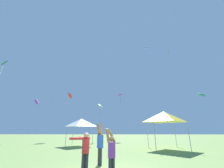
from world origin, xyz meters
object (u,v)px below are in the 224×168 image
Objects in this scene: kite_blue_delta at (147,47)px; kite_red_diamond at (70,95)px; kite_purple_delta at (120,95)px; person_companion_red at (85,148)px; kite_yellow_diamond at (169,51)px; kite_lime_delta at (101,106)px; person_flyer_blue at (100,143)px; person_watcher_purple at (111,152)px; canopy_tent_white at (81,123)px; kite_purple_box at (37,102)px; canopy_tent_yellow at (164,117)px; kite_green_delta at (4,63)px; kite_green_diamond at (202,95)px.

kite_red_diamond is at bearing 138.53° from kite_blue_delta.
kite_purple_delta reaches higher than kite_red_diamond.
kite_blue_delta is (5.88, 9.93, 11.80)m from person_companion_red.
kite_lime_delta is at bearing -157.86° from kite_yellow_diamond.
kite_blue_delta is 0.31× the size of kite_lime_delta.
person_flyer_blue is 1.09× the size of kite_purple_delta.
kite_blue_delta is (4.61, 10.64, 11.85)m from person_watcher_purple.
canopy_tent_white is at bearing 109.13° from person_watcher_purple.
kite_red_diamond reaches higher than kite_purple_box.
canopy_tent_yellow is 10.32m from canopy_tent_white.
person_watcher_purple is at bearing -70.87° from canopy_tent_white.
kite_red_diamond reaches higher than canopy_tent_white.
kite_blue_delta is at bearing -53.38° from kite_lime_delta.
person_flyer_blue is 1.29× the size of person_companion_red.
kite_green_delta reaches higher than person_flyer_blue.
person_watcher_purple is 2.07× the size of kite_purple_box.
canopy_tent_yellow reaches higher than person_companion_red.
kite_lime_delta is (12.12, 10.23, -4.10)m from kite_green_delta.
kite_blue_delta is 0.36× the size of kite_yellow_diamond.
kite_green_diamond reaches higher than person_flyer_blue.
kite_green_delta reaches higher than kite_green_diamond.
kite_red_diamond is at bearing 68.85° from kite_green_delta.
kite_purple_delta reaches higher than person_companion_red.
kite_yellow_diamond is at bearing 10.17° from kite_purple_delta.
kite_purple_box is 9.13m from kite_green_delta.
kite_purple_box is (-30.08, -0.27, -1.15)m from kite_green_diamond.
person_companion_red is 0.79× the size of kite_green_delta.
kite_green_diamond reaches higher than kite_purple_box.
canopy_tent_white is at bearing 104.62° from person_companion_red.
canopy_tent_white is 13.12m from kite_green_delta.
kite_lime_delta is at bearing 9.20° from kite_purple_box.
kite_lime_delta is at bearing 40.18° from kite_green_delta.
kite_purple_box reaches higher than person_watcher_purple.
canopy_tent_yellow is at bearing -42.71° from kite_red_diamond.
kite_purple_box reaches higher than person_companion_red.
person_flyer_blue is 1.20× the size of kite_yellow_diamond.
kite_purple_delta reaches higher than canopy_tent_yellow.
person_watcher_purple is 13.36m from canopy_tent_white.
canopy_tent_yellow is (6.72, 8.59, 2.18)m from person_companion_red.
canopy_tent_yellow is 2.04× the size of kite_yellow_diamond.
kite_purple_delta is at bearing 9.25° from kite_red_diamond.
person_flyer_blue is 21.88m from kite_purple_box.
kite_purple_delta is (-3.33, 14.43, -3.27)m from kite_blue_delta.
kite_yellow_diamond reaches higher than kite_green_diamond.
kite_purple_delta is at bearing 85.00° from person_flyer_blue.
person_watcher_purple is at bearing -67.39° from kite_red_diamond.
canopy_tent_white reaches higher than person_flyer_blue.
kite_green_delta is at bearing -93.95° from kite_purple_box.
canopy_tent_yellow is 1.77× the size of kite_lime_delta.
canopy_tent_yellow is at bearing -117.09° from kite_yellow_diamond.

